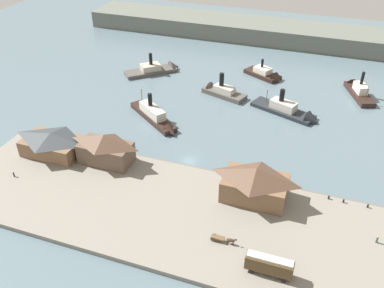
{
  "coord_description": "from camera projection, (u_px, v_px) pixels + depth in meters",
  "views": [
    {
      "loc": [
        33.05,
        -90.91,
        70.5
      ],
      "look_at": [
        -1.08,
        5.82,
        2.0
      ],
      "focal_mm": 38.53,
      "sensor_mm": 36.0,
      "label": 1
    }
  ],
  "objects": [
    {
      "name": "mooring_post_west",
      "position": [
        368.0,
        206.0,
        101.14
      ],
      "size": [
        0.44,
        0.44,
        0.9
      ],
      "primitive_type": "cylinder",
      "color": "black",
      "rests_on": "quay_promenade"
    },
    {
      "name": "pedestrian_near_cart",
      "position": [
        14.0,
        174.0,
        111.24
      ],
      "size": [
        0.38,
        0.38,
        1.52
      ],
      "color": "#232328",
      "rests_on": "quay_promenade"
    },
    {
      "name": "ground_plane",
      "position": [
        189.0,
        161.0,
        119.59
      ],
      "size": [
        320.0,
        320.0,
        0.0
      ],
      "primitive_type": "plane",
      "color": "slate"
    },
    {
      "name": "street_tram",
      "position": [
        269.0,
        264.0,
        83.41
      ],
      "size": [
        9.75,
        2.69,
        4.58
      ],
      "color": "#4C381E",
      "rests_on": "quay_promenade"
    },
    {
      "name": "mooring_post_center_east",
      "position": [
        329.0,
        197.0,
        103.78
      ],
      "size": [
        0.44,
        0.44,
        0.9
      ],
      "primitive_type": "cylinder",
      "color": "black",
      "rests_on": "quay_promenade"
    },
    {
      "name": "ferry_shed_customs_shed",
      "position": [
        52.0,
        143.0,
        118.99
      ],
      "size": [
        16.89,
        10.67,
        6.83
      ],
      "color": "brown",
      "rests_on": "quay_promenade"
    },
    {
      "name": "ferry_near_quay",
      "position": [
        156.0,
        117.0,
        137.09
      ],
      "size": [
        23.41,
        18.91,
        10.26
      ],
      "color": "black",
      "rests_on": "ground"
    },
    {
      "name": "ferry_moored_west",
      "position": [
        357.0,
        90.0,
        154.76
      ],
      "size": [
        12.08,
        21.03,
        10.94
      ],
      "color": "black",
      "rests_on": "ground"
    },
    {
      "name": "ferry_moored_east",
      "position": [
        219.0,
        91.0,
        154.39
      ],
      "size": [
        18.96,
        11.06,
        10.5
      ],
      "color": "#514C47",
      "rests_on": "ground"
    },
    {
      "name": "seawall_edge",
      "position": [
        185.0,
        167.0,
        116.49
      ],
      "size": [
        110.0,
        0.8,
        1.0
      ],
      "primitive_type": "cube",
      "color": "#666159",
      "rests_on": "ground"
    },
    {
      "name": "far_headland",
      "position": [
        264.0,
        31.0,
        203.64
      ],
      "size": [
        180.0,
        24.0,
        8.0
      ],
      "primitive_type": "cube",
      "color": "#60665B",
      "rests_on": "ground"
    },
    {
      "name": "ferry_approaching_west",
      "position": [
        158.0,
        69.0,
        171.62
      ],
      "size": [
        21.47,
        20.36,
        10.85
      ],
      "color": "#514C47",
      "rests_on": "ground"
    },
    {
      "name": "ferry_mid_harbor",
      "position": [
        292.0,
        112.0,
        140.99
      ],
      "size": [
        25.23,
        14.67,
        10.77
      ],
      "color": "#23282D",
      "rests_on": "ground"
    },
    {
      "name": "pedestrian_standing_center",
      "position": [
        377.0,
        240.0,
        91.43
      ],
      "size": [
        0.44,
        0.44,
        1.78
      ],
      "color": "#3D4C42",
      "rests_on": "quay_promenade"
    },
    {
      "name": "ferry_shed_central_terminal",
      "position": [
        105.0,
        148.0,
        114.87
      ],
      "size": [
        14.91,
        8.13,
        8.95
      ],
      "color": "brown",
      "rests_on": "quay_promenade"
    },
    {
      "name": "ferry_shed_east_terminal",
      "position": [
        255.0,
        183.0,
        102.11
      ],
      "size": [
        16.17,
        10.65,
        9.07
      ],
      "color": "brown",
      "rests_on": "quay_promenade"
    },
    {
      "name": "ferry_departing_north",
      "position": [
        266.0,
        75.0,
        166.58
      ],
      "size": [
        17.25,
        13.12,
        9.23
      ],
      "color": "black",
      "rests_on": "ground"
    },
    {
      "name": "horse_cart",
      "position": [
        223.0,
        239.0,
        91.52
      ],
      "size": [
        5.91,
        1.34,
        1.87
      ],
      "color": "brown",
      "rests_on": "quay_promenade"
    },
    {
      "name": "quay_promenade",
      "position": [
        159.0,
        208.0,
        102.01
      ],
      "size": [
        110.0,
        36.0,
        1.2
      ],
      "primitive_type": "cube",
      "color": "gray",
      "rests_on": "ground"
    },
    {
      "name": "mooring_post_east",
      "position": [
        344.0,
        201.0,
        102.66
      ],
      "size": [
        0.44,
        0.44,
        0.9
      ],
      "primitive_type": "cylinder",
      "color": "black",
      "rests_on": "quay_promenade"
    }
  ]
}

